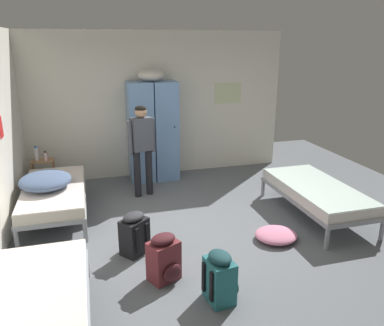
% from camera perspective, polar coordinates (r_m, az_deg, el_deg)
% --- Properties ---
extents(ground_plane, '(8.54, 8.54, 0.00)m').
position_cam_1_polar(ground_plane, '(5.33, 0.79, -10.63)').
color(ground_plane, slate).
extents(room_backdrop, '(5.01, 5.39, 2.73)m').
position_cam_1_polar(room_backdrop, '(5.91, -14.86, 5.81)').
color(room_backdrop, silver).
rests_on(room_backdrop, ground_plane).
extents(locker_bank, '(0.90, 0.55, 2.07)m').
position_cam_1_polar(locker_bank, '(7.15, -5.88, 5.05)').
color(locker_bank, '#6B93C6').
rests_on(locker_bank, ground_plane).
extents(shelf_unit, '(0.38, 0.30, 0.57)m').
position_cam_1_polar(shelf_unit, '(7.15, -21.40, -1.31)').
color(shelf_unit, '#99704C').
rests_on(shelf_unit, ground_plane).
extents(bed_right, '(0.90, 1.90, 0.49)m').
position_cam_1_polar(bed_right, '(6.01, 18.17, -4.14)').
color(bed_right, gray).
rests_on(bed_right, ground_plane).
extents(bed_left_front, '(0.90, 1.90, 0.49)m').
position_cam_1_polar(bed_left_front, '(3.69, -22.56, -19.52)').
color(bed_left_front, gray).
rests_on(bed_left_front, ground_plane).
extents(bed_left_rear, '(0.90, 1.90, 0.49)m').
position_cam_1_polar(bed_left_rear, '(6.04, -19.98, -4.25)').
color(bed_left_rear, gray).
rests_on(bed_left_rear, ground_plane).
extents(bedding_heap, '(0.74, 0.80, 0.22)m').
position_cam_1_polar(bedding_heap, '(5.94, -21.16, -2.46)').
color(bedding_heap, slate).
rests_on(bedding_heap, bed_left_rear).
extents(person_traveler, '(0.48, 0.28, 1.55)m').
position_cam_1_polar(person_traveler, '(6.35, -7.52, 3.05)').
color(person_traveler, black).
rests_on(person_traveler, ground_plane).
extents(water_bottle, '(0.07, 0.07, 0.25)m').
position_cam_1_polar(water_bottle, '(7.08, -22.33, 1.28)').
color(water_bottle, white).
rests_on(water_bottle, shelf_unit).
extents(lotion_bottle, '(0.06, 0.06, 0.17)m').
position_cam_1_polar(lotion_bottle, '(7.02, -21.13, 0.95)').
color(lotion_bottle, beige).
rests_on(lotion_bottle, shelf_unit).
extents(backpack_maroon, '(0.39, 0.40, 0.55)m').
position_cam_1_polar(backpack_maroon, '(4.31, -4.20, -14.14)').
color(backpack_maroon, maroon).
rests_on(backpack_maroon, ground_plane).
extents(backpack_teal, '(0.37, 0.35, 0.55)m').
position_cam_1_polar(backpack_teal, '(4.02, 4.28, -16.79)').
color(backpack_teal, '#23666B').
rests_on(backpack_teal, ground_plane).
extents(backpack_black, '(0.41, 0.42, 0.55)m').
position_cam_1_polar(backpack_black, '(4.84, -8.72, -10.50)').
color(backpack_black, black).
rests_on(backpack_black, ground_plane).
extents(clothes_pile_pink, '(0.57, 0.52, 0.14)m').
position_cam_1_polar(clothes_pile_pink, '(5.29, 12.50, -10.49)').
color(clothes_pile_pink, pink).
rests_on(clothes_pile_pink, ground_plane).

